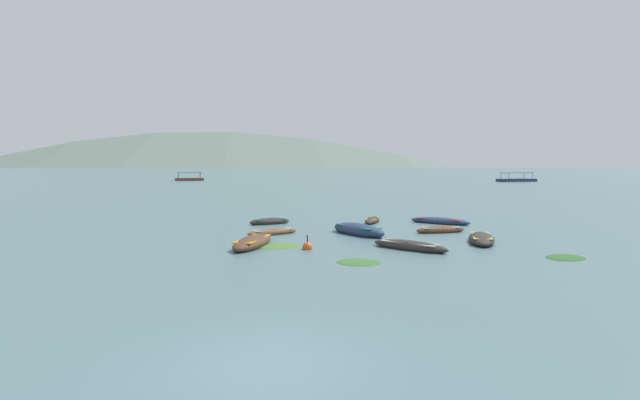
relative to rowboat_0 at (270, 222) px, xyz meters
The scene contains 18 objects.
ground_plane 1475.52m from the rowboat_0, 89.98° to the left, with size 6000.00×6000.00×0.00m, color slate.
mountain_1 2071.53m from the rowboat_0, 114.07° to the left, with size 619.82×619.82×221.65m, color slate.
mountain_2 1798.92m from the rowboat_0, 93.30° to the left, with size 1911.52×1911.52×445.38m, color slate.
rowboat_0 is the anchor object (origin of this frame).
rowboat_1 7.84m from the rowboat_0, 45.80° to the right, with size 3.48×4.67×0.83m.
rowboat_2 14.84m from the rowboat_0, 38.37° to the right, with size 2.59×4.26×0.61m.
rowboat_3 7.48m from the rowboat_0, ahead, with size 2.09×3.58×0.49m.
rowboat_4 9.62m from the rowboat_0, 93.80° to the right, with size 2.53×4.55×0.68m.
rowboat_5 12.19m from the rowboat_0, ahead, with size 4.13×3.75×0.56m.
rowboat_6 5.27m from the rowboat_0, 86.72° to the right, with size 3.33×2.44×0.46m.
rowboat_7 13.19m from the rowboat_0, 57.01° to the right, with size 3.63×3.63×0.56m.
rowboat_10 11.91m from the rowboat_0, 26.01° to the right, with size 3.38×1.54×0.52m.
ferry_1 104.67m from the rowboat_0, 103.59° to the left, with size 8.09×4.53×2.54m.
ferry_2 107.20m from the rowboat_0, 54.59° to the left, with size 10.99×6.61×2.54m.
mooring_buoy 10.83m from the rowboat_0, 78.69° to the right, with size 0.51×0.51×0.87m.
weed_patch_0 9.61m from the rowboat_0, 86.01° to the right, with size 2.38×1.97×0.14m, color #477033.
weed_patch_1 14.64m from the rowboat_0, 73.50° to the right, with size 1.94×1.70×0.14m, color #38662D.
weed_patch_2 19.36m from the rowboat_0, 45.39° to the right, with size 1.55×1.98×0.14m, color #2D5628.
Camera 1 is at (0.33, -9.83, 4.14)m, focal length 27.11 mm.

